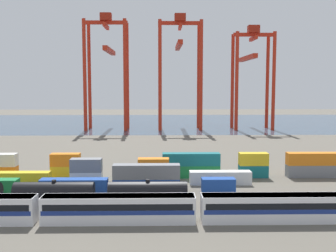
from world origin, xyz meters
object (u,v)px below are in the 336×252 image
(shipping_container_5, at_px, (19,179))
(shipping_container_10, at_px, (220,178))
(gantry_crane_west, at_px, (107,61))
(gantry_crane_east, at_px, (252,67))
(passenger_train, at_px, (119,208))
(gantry_crane_central, at_px, (180,60))
(shipping_container_0, at_px, (1,186))
(freight_tank_row, at_px, (54,194))

(shipping_container_5, xyz_separation_m, shipping_container_10, (39.42, 0.00, 0.00))
(gantry_crane_west, bearing_deg, gantry_crane_east, 0.20)
(passenger_train, relative_size, gantry_crane_west, 1.32)
(shipping_container_10, xyz_separation_m, gantry_crane_west, (-35.11, 103.78, 28.85))
(gantry_crane_west, distance_m, gantry_crane_central, 32.10)
(gantry_crane_west, xyz_separation_m, gantry_crane_central, (32.10, 0.13, 0.44))
(shipping_container_0, height_order, shipping_container_5, same)
(passenger_train, relative_size, freight_tank_row, 1.58)
(freight_tank_row, height_order, shipping_container_5, freight_tank_row)
(shipping_container_5, relative_size, gantry_crane_east, 0.27)
(shipping_container_0, bearing_deg, gantry_crane_central, 71.17)
(passenger_train, height_order, shipping_container_0, passenger_train)
(passenger_train, bearing_deg, shipping_container_0, 144.64)
(freight_tank_row, relative_size, gantry_crane_central, 0.84)
(shipping_container_10, relative_size, gantry_crane_central, 0.24)
(shipping_container_0, xyz_separation_m, shipping_container_10, (40.51, 6.07, 0.00))
(gantry_crane_west, bearing_deg, shipping_container_0, -92.81)
(shipping_container_10, distance_m, gantry_crane_central, 108.00)
(shipping_container_10, height_order, gantry_crane_east, gantry_crane_east)
(shipping_container_0, distance_m, shipping_container_5, 6.17)
(passenger_train, bearing_deg, shipping_container_10, 51.46)
(shipping_container_5, bearing_deg, gantry_crane_east, 56.63)
(shipping_container_10, relative_size, gantry_crane_east, 0.27)
(passenger_train, xyz_separation_m, freight_tank_row, (-10.95, 7.25, 0.01))
(passenger_train, relative_size, gantry_crane_central, 1.33)
(gantry_crane_east, bearing_deg, shipping_container_5, -123.37)
(passenger_train, relative_size, shipping_container_0, 11.05)
(shipping_container_0, xyz_separation_m, gantry_crane_west, (5.40, 109.85, 28.85))
(gantry_crane_central, relative_size, gantry_crane_east, 1.11)
(shipping_container_5, bearing_deg, shipping_container_10, 0.00)
(shipping_container_10, bearing_deg, gantry_crane_central, 91.66)
(shipping_container_5, height_order, shipping_container_10, same)
(shipping_container_5, relative_size, shipping_container_10, 1.00)
(freight_tank_row, distance_m, shipping_container_5, 18.47)
(shipping_container_0, bearing_deg, gantry_crane_east, 57.70)
(shipping_container_0, relative_size, shipping_container_5, 0.50)
(shipping_container_0, distance_m, gantry_crane_west, 113.70)
(gantry_crane_central, bearing_deg, shipping_container_0, -108.83)
(passenger_train, height_order, gantry_crane_east, gantry_crane_east)
(freight_tank_row, xyz_separation_m, gantry_crane_west, (-6.44, 118.77, 28.00))
(gantry_crane_west, distance_m, gantry_crane_east, 64.25)
(shipping_container_5, bearing_deg, gantry_crane_west, 87.62)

